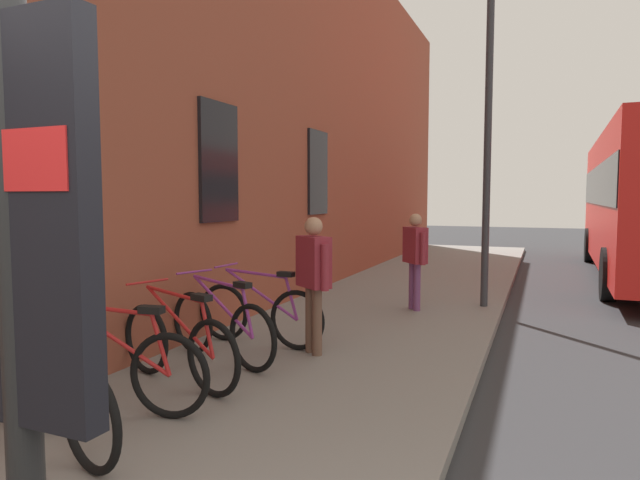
{
  "coord_description": "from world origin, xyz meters",
  "views": [
    {
      "loc": [
        -0.91,
        -0.57,
        1.94
      ],
      "look_at": [
        4.74,
        1.71,
        1.46
      ],
      "focal_mm": 31.04,
      "sensor_mm": 36.0,
      "label": 1
    }
  ],
  "objects_px": {
    "bicycle_under_window": "(114,368)",
    "bicycle_mid_rack": "(178,345)",
    "bicycle_leaning_wall": "(54,398)",
    "pedestrian_near_bus": "(415,251)",
    "street_lamp": "(488,116)",
    "bicycle_far_end": "(221,327)",
    "pedestrian_by_facade": "(314,271)",
    "transit_info_sign": "(18,278)",
    "bicycle_by_door": "(260,314)"
  },
  "relations": [
    {
      "from": "bicycle_leaning_wall",
      "to": "bicycle_far_end",
      "type": "height_order",
      "value": "same"
    },
    {
      "from": "bicycle_mid_rack",
      "to": "street_lamp",
      "type": "height_order",
      "value": "street_lamp"
    },
    {
      "from": "pedestrian_by_facade",
      "to": "street_lamp",
      "type": "height_order",
      "value": "street_lamp"
    },
    {
      "from": "bicycle_leaning_wall",
      "to": "transit_info_sign",
      "type": "relative_size",
      "value": 0.71
    },
    {
      "from": "bicycle_under_window",
      "to": "bicycle_mid_rack",
      "type": "relative_size",
      "value": 1.03
    },
    {
      "from": "transit_info_sign",
      "to": "street_lamp",
      "type": "relative_size",
      "value": 0.45
    },
    {
      "from": "bicycle_under_window",
      "to": "pedestrian_by_facade",
      "type": "relative_size",
      "value": 1.11
    },
    {
      "from": "pedestrian_near_bus",
      "to": "pedestrian_by_facade",
      "type": "xyz_separation_m",
      "value": [
        -2.9,
        0.55,
        0.02
      ]
    },
    {
      "from": "bicycle_leaning_wall",
      "to": "pedestrian_near_bus",
      "type": "bearing_deg",
      "value": -12.7
    },
    {
      "from": "bicycle_under_window",
      "to": "bicycle_mid_rack",
      "type": "bearing_deg",
      "value": -5.61
    },
    {
      "from": "bicycle_under_window",
      "to": "transit_info_sign",
      "type": "distance_m",
      "value": 3.39
    },
    {
      "from": "bicycle_mid_rack",
      "to": "bicycle_by_door",
      "type": "bearing_deg",
      "value": -1.63
    },
    {
      "from": "bicycle_mid_rack",
      "to": "transit_info_sign",
      "type": "xyz_separation_m",
      "value": [
        -3.26,
        -1.9,
        1.21
      ]
    },
    {
      "from": "pedestrian_by_facade",
      "to": "street_lamp",
      "type": "distance_m",
      "value": 4.51
    },
    {
      "from": "street_lamp",
      "to": "bicycle_mid_rack",
      "type": "bearing_deg",
      "value": 155.27
    },
    {
      "from": "bicycle_under_window",
      "to": "pedestrian_near_bus",
      "type": "height_order",
      "value": "pedestrian_near_bus"
    },
    {
      "from": "pedestrian_near_bus",
      "to": "bicycle_far_end",
      "type": "bearing_deg",
      "value": 159.32
    },
    {
      "from": "bicycle_leaning_wall",
      "to": "pedestrian_by_facade",
      "type": "height_order",
      "value": "pedestrian_by_facade"
    },
    {
      "from": "bicycle_by_door",
      "to": "pedestrian_near_bus",
      "type": "height_order",
      "value": "pedestrian_near_bus"
    },
    {
      "from": "bicycle_mid_rack",
      "to": "pedestrian_near_bus",
      "type": "xyz_separation_m",
      "value": [
        4.38,
        -1.35,
        0.56
      ]
    },
    {
      "from": "bicycle_by_door",
      "to": "bicycle_far_end",
      "type": "bearing_deg",
      "value": 176.1
    },
    {
      "from": "pedestrian_near_bus",
      "to": "bicycle_mid_rack",
      "type": "bearing_deg",
      "value": 162.91
    },
    {
      "from": "pedestrian_near_bus",
      "to": "bicycle_leaning_wall",
      "type": "bearing_deg",
      "value": 167.3
    },
    {
      "from": "bicycle_by_door",
      "to": "pedestrian_by_facade",
      "type": "distance_m",
      "value": 0.96
    },
    {
      "from": "bicycle_under_window",
      "to": "bicycle_far_end",
      "type": "distance_m",
      "value": 1.57
    },
    {
      "from": "bicycle_under_window",
      "to": "street_lamp",
      "type": "bearing_deg",
      "value": -22.42
    },
    {
      "from": "bicycle_leaning_wall",
      "to": "street_lamp",
      "type": "relative_size",
      "value": 0.32
    },
    {
      "from": "bicycle_leaning_wall",
      "to": "bicycle_mid_rack",
      "type": "height_order",
      "value": "same"
    },
    {
      "from": "bicycle_leaning_wall",
      "to": "bicycle_by_door",
      "type": "xyz_separation_m",
      "value": [
        3.06,
        -0.02,
        0.0
      ]
    },
    {
      "from": "pedestrian_near_bus",
      "to": "bicycle_by_door",
      "type": "bearing_deg",
      "value": 155.11
    },
    {
      "from": "bicycle_far_end",
      "to": "transit_info_sign",
      "type": "bearing_deg",
      "value": -154.74
    },
    {
      "from": "transit_info_sign",
      "to": "pedestrian_by_facade",
      "type": "distance_m",
      "value": 4.9
    },
    {
      "from": "bicycle_leaning_wall",
      "to": "street_lamp",
      "type": "bearing_deg",
      "value": -19.45
    },
    {
      "from": "bicycle_by_door",
      "to": "transit_info_sign",
      "type": "xyz_separation_m",
      "value": [
        -4.83,
        -1.85,
        1.21
      ]
    },
    {
      "from": "bicycle_under_window",
      "to": "pedestrian_by_facade",
      "type": "height_order",
      "value": "pedestrian_by_facade"
    },
    {
      "from": "pedestrian_near_bus",
      "to": "pedestrian_by_facade",
      "type": "distance_m",
      "value": 2.95
    },
    {
      "from": "bicycle_under_window",
      "to": "bicycle_mid_rack",
      "type": "distance_m",
      "value": 0.78
    },
    {
      "from": "street_lamp",
      "to": "pedestrian_by_facade",
      "type": "bearing_deg",
      "value": 156.83
    },
    {
      "from": "bicycle_leaning_wall",
      "to": "pedestrian_near_bus",
      "type": "xyz_separation_m",
      "value": [
        5.87,
        -1.32,
        0.56
      ]
    },
    {
      "from": "bicycle_under_window",
      "to": "transit_info_sign",
      "type": "xyz_separation_m",
      "value": [
        -2.48,
        -1.98,
        1.21
      ]
    },
    {
      "from": "transit_info_sign",
      "to": "bicycle_by_door",
      "type": "bearing_deg",
      "value": 21.01
    },
    {
      "from": "bicycle_far_end",
      "to": "pedestrian_by_facade",
      "type": "bearing_deg",
      "value": -49.52
    },
    {
      "from": "bicycle_under_window",
      "to": "bicycle_leaning_wall",
      "type": "bearing_deg",
      "value": -171.87
    },
    {
      "from": "bicycle_under_window",
      "to": "pedestrian_by_facade",
      "type": "distance_m",
      "value": 2.49
    },
    {
      "from": "bicycle_far_end",
      "to": "pedestrian_near_bus",
      "type": "distance_m",
      "value": 3.88
    },
    {
      "from": "bicycle_leaning_wall",
      "to": "bicycle_under_window",
      "type": "distance_m",
      "value": 0.72
    },
    {
      "from": "street_lamp",
      "to": "bicycle_under_window",
      "type": "bearing_deg",
      "value": 157.58
    },
    {
      "from": "bicycle_leaning_wall",
      "to": "bicycle_by_door",
      "type": "distance_m",
      "value": 3.06
    },
    {
      "from": "bicycle_leaning_wall",
      "to": "transit_info_sign",
      "type": "distance_m",
      "value": 2.85
    },
    {
      "from": "bicycle_far_end",
      "to": "pedestrian_by_facade",
      "type": "xyz_separation_m",
      "value": [
        0.69,
        -0.81,
        0.58
      ]
    }
  ]
}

